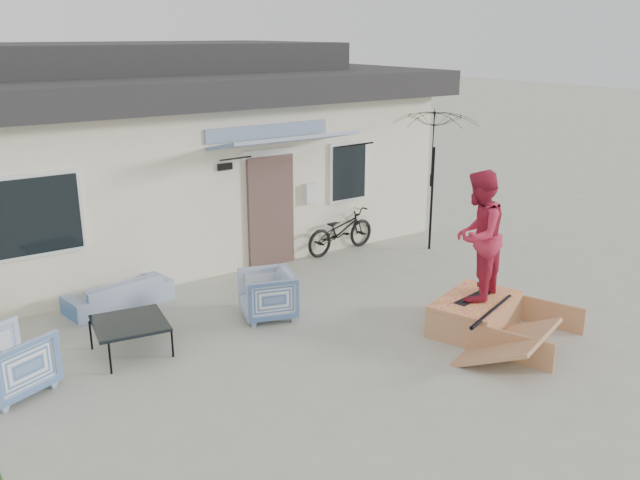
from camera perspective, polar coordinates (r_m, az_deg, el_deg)
ground at (r=9.01m, az=4.97°, el=-11.09°), size 90.00×90.00×0.00m
house at (r=15.15m, az=-14.42°, el=7.90°), size 10.80×8.49×4.10m
loveseat at (r=11.29m, az=-16.76°, el=-3.93°), size 1.74×0.76×0.66m
armchair_left at (r=9.15m, az=-24.87°, el=-9.16°), size 1.09×1.12×0.89m
armchair_right at (r=10.46m, az=-4.49°, el=-4.44°), size 0.94×0.98×0.82m
coffee_table at (r=9.71m, az=-15.75°, el=-7.96°), size 1.08×1.08×0.47m
bicycle at (r=13.48m, az=1.75°, el=1.22°), size 1.76×0.79×1.09m
patio_umbrella at (r=13.56m, az=9.60°, el=6.32°), size 1.80×1.67×2.20m
skate_ramp at (r=10.36m, az=13.03°, el=-6.12°), size 1.96×2.24×0.47m
skateboard at (r=10.28m, az=12.89°, el=-4.74°), size 0.78×0.32×0.05m
skater at (r=9.96m, az=13.26°, el=0.51°), size 1.15×1.04×1.92m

